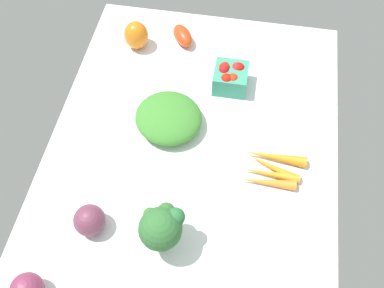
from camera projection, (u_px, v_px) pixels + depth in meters
tablecloth at (192, 150)px, 122.46cm from camera, size 104.00×76.00×2.00cm
carrot_bunch at (271, 168)px, 116.68cm from camera, size 11.23×16.66×2.95cm
berry_basket at (231, 77)px, 130.46cm from camera, size 9.44×9.44×7.63cm
red_onion_near_basket at (90, 220)px, 106.10cm from camera, size 7.50×7.50×7.50cm
broccoli_head at (162, 226)px, 99.78cm from camera, size 10.72×9.84×13.95cm
bell_pepper_orange at (136, 35)px, 138.98cm from camera, size 8.66×8.66×8.96cm
roma_tomato at (183, 36)px, 141.73cm from camera, size 10.45×9.31×4.89cm
leafy_greens_clump at (169, 118)px, 123.17cm from camera, size 24.35×24.59×6.51cm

